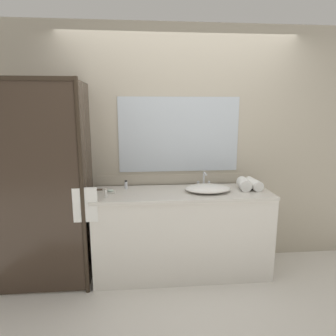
{
  "coord_description": "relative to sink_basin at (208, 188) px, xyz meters",
  "views": [
    {
      "loc": [
        -0.41,
        -2.91,
        1.74
      ],
      "look_at": [
        -0.15,
        0.0,
        1.15
      ],
      "focal_mm": 31.87,
      "sensor_mm": 36.0,
      "label": 1
    }
  ],
  "objects": [
    {
      "name": "wall_back_with_mirror",
      "position": [
        -0.26,
        0.36,
        0.37
      ],
      "size": [
        4.4,
        0.06,
        2.6
      ],
      "color": "#B2A893",
      "rests_on": "ground_plane"
    },
    {
      "name": "amenity_bottle_lotion",
      "position": [
        -0.84,
        0.19,
        0.01
      ],
      "size": [
        0.03,
        0.03,
        0.09
      ],
      "color": "silver",
      "rests_on": "vanity_cabinet"
    },
    {
      "name": "rolled_towel_middle",
      "position": [
        0.39,
        0.04,
        0.03
      ],
      "size": [
        0.14,
        0.22,
        0.12
      ],
      "primitive_type": "cylinder",
      "rotation": [
        1.57,
        0.0,
        -0.11
      ],
      "color": "white",
      "rests_on": "vanity_cabinet"
    },
    {
      "name": "amenity_bottle_shampoo",
      "position": [
        -1.02,
        -0.12,
        0.01
      ],
      "size": [
        0.03,
        0.03,
        0.09
      ],
      "color": "white",
      "rests_on": "vanity_cabinet"
    },
    {
      "name": "faucet",
      "position": [
        0.0,
        0.19,
        0.02
      ],
      "size": [
        0.17,
        0.14,
        0.17
      ],
      "color": "silver",
      "rests_on": "vanity_cabinet"
    },
    {
      "name": "soap_dish",
      "position": [
        -0.99,
        0.04,
        -0.02
      ],
      "size": [
        0.1,
        0.07,
        0.04
      ],
      "color": "silver",
      "rests_on": "vanity_cabinet"
    },
    {
      "name": "shower_enclosure",
      "position": [
        -1.53,
        -0.17,
        0.09
      ],
      "size": [
        1.2,
        0.59,
        2.0
      ],
      "color": "#2D2319",
      "rests_on": "ground_plane"
    },
    {
      "name": "rolled_towel_near_edge",
      "position": [
        0.5,
        0.05,
        0.02
      ],
      "size": [
        0.13,
        0.26,
        0.11
      ],
      "primitive_type": "cylinder",
      "rotation": [
        1.57,
        0.0,
        0.07
      ],
      "color": "white",
      "rests_on": "vanity_cabinet"
    },
    {
      "name": "sink_basin",
      "position": [
        0.0,
        0.0,
        0.0
      ],
      "size": [
        0.47,
        0.34,
        0.07
      ],
      "primitive_type": "ellipsoid",
      "color": "white",
      "rests_on": "vanity_cabinet"
    },
    {
      "name": "ground_plane",
      "position": [
        -0.26,
        0.02,
        -0.93
      ],
      "size": [
        8.0,
        8.0,
        0.0
      ],
      "primitive_type": "plane",
      "color": "silver"
    },
    {
      "name": "vanity_cabinet",
      "position": [
        -0.26,
        0.03,
        -0.48
      ],
      "size": [
        1.8,
        0.58,
        0.9
      ],
      "color": "silver",
      "rests_on": "ground_plane"
    }
  ]
}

